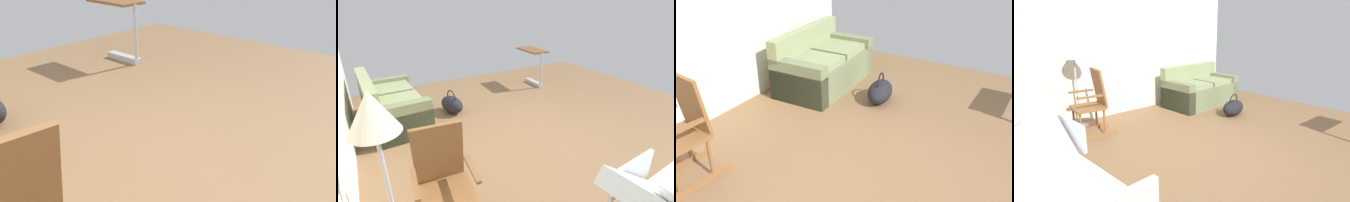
% 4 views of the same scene
% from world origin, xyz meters
% --- Properties ---
extents(ground_plane, '(7.09, 7.09, 0.00)m').
position_xyz_m(ground_plane, '(0.00, 0.00, 0.00)').
color(ground_plane, olive).
extents(couch, '(1.64, 0.93, 0.85)m').
position_xyz_m(couch, '(1.74, 1.95, 0.31)').
color(couch, '#737D57').
rests_on(couch, ground).
extents(rocking_chair, '(0.81, 0.55, 1.05)m').
position_xyz_m(rocking_chair, '(-0.78, 1.85, 0.50)').
color(rocking_chair, brown).
rests_on(rocking_chair, ground).
extents(floor_lamp, '(0.34, 0.34, 1.48)m').
position_xyz_m(floor_lamp, '(-0.85, 2.27, 1.23)').
color(floor_lamp, '#B2B5BA').
rests_on(floor_lamp, ground).
extents(overbed_table, '(0.85, 0.42, 0.84)m').
position_xyz_m(overbed_table, '(2.22, -1.34, 0.53)').
color(overbed_table, '#B2B5BA').
rests_on(overbed_table, ground).
extents(duffel_bag, '(0.61, 0.41, 0.43)m').
position_xyz_m(duffel_bag, '(1.66, 0.94, 0.15)').
color(duffel_bag, black).
rests_on(duffel_bag, ground).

